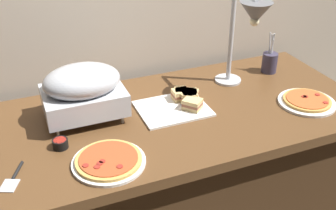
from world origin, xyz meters
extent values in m
cube|color=brown|center=(0.00, 0.00, 0.73)|extent=(1.90, 0.84, 0.05)
cube|color=#3C2715|center=(0.00, 0.00, 0.35)|extent=(1.75, 0.74, 0.71)
cylinder|color=#B7BABF|center=(-0.51, 0.01, 0.78)|extent=(0.01, 0.01, 0.04)
cylinder|color=#B7BABF|center=(-0.23, 0.01, 0.78)|extent=(0.01, 0.01, 0.04)
cylinder|color=#B7BABF|center=(-0.51, 0.22, 0.78)|extent=(0.01, 0.01, 0.04)
cylinder|color=#B7BABF|center=(-0.23, 0.22, 0.78)|extent=(0.01, 0.01, 0.04)
cube|color=#B7BABF|center=(-0.37, 0.12, 0.85)|extent=(0.36, 0.27, 0.10)
ellipsoid|color=#B7BABF|center=(-0.37, 0.12, 0.95)|extent=(0.34, 0.25, 0.14)
cylinder|color=#B7BABF|center=(0.42, 0.20, 0.77)|extent=(0.14, 0.14, 0.01)
cylinder|color=#B7BABF|center=(0.42, 0.20, 1.01)|extent=(0.02, 0.02, 0.47)
cone|color=#595B60|center=(0.42, 0.01, 1.19)|extent=(0.15, 0.15, 0.10)
sphere|color=#F9EAB2|center=(0.42, 0.01, 1.15)|extent=(0.04, 0.04, 0.04)
cylinder|color=white|center=(-0.36, -0.25, 0.77)|extent=(0.29, 0.29, 0.01)
cylinder|color=gold|center=(-0.36, -0.25, 0.78)|extent=(0.26, 0.26, 0.01)
cylinder|color=#B74723|center=(-0.36, -0.25, 0.79)|extent=(0.23, 0.23, 0.00)
cylinder|color=maroon|center=(-0.46, -0.27, 0.79)|extent=(0.02, 0.02, 0.00)
cylinder|color=maroon|center=(-0.42, -0.29, 0.79)|extent=(0.02, 0.02, 0.00)
cylinder|color=maroon|center=(-0.39, -0.27, 0.79)|extent=(0.02, 0.02, 0.00)
cylinder|color=maroon|center=(-0.34, -0.32, 0.79)|extent=(0.02, 0.02, 0.00)
cylinder|color=maroon|center=(-0.40, -0.28, 0.79)|extent=(0.02, 0.02, 0.00)
cylinder|color=white|center=(0.65, -0.16, 0.77)|extent=(0.28, 0.28, 0.01)
cylinder|color=#C68E42|center=(0.65, -0.16, 0.78)|extent=(0.23, 0.23, 0.01)
cylinder|color=#C65628|center=(0.65, -0.16, 0.79)|extent=(0.20, 0.20, 0.00)
cylinder|color=maroon|center=(0.65, -0.14, 0.79)|extent=(0.02, 0.02, 0.00)
cylinder|color=maroon|center=(0.65, -0.14, 0.79)|extent=(0.02, 0.02, 0.00)
cylinder|color=maroon|center=(0.72, -0.15, 0.79)|extent=(0.02, 0.02, 0.00)
cylinder|color=maroon|center=(0.70, -0.23, 0.79)|extent=(0.02, 0.02, 0.00)
cube|color=white|center=(0.03, 0.03, 0.77)|extent=(0.33, 0.27, 0.01)
cube|color=tan|center=(0.10, 0.11, 0.78)|extent=(0.08, 0.08, 0.02)
cube|color=brown|center=(0.10, 0.11, 0.80)|extent=(0.08, 0.08, 0.01)
cube|color=tan|center=(0.10, 0.11, 0.81)|extent=(0.08, 0.08, 0.02)
cube|color=tan|center=(0.11, -0.01, 0.78)|extent=(0.10, 0.11, 0.02)
cube|color=brown|center=(0.11, -0.01, 0.80)|extent=(0.10, 0.11, 0.01)
cube|color=tan|center=(0.11, -0.01, 0.81)|extent=(0.10, 0.11, 0.02)
cube|color=tan|center=(0.09, 0.09, 0.78)|extent=(0.08, 0.07, 0.02)
cube|color=brown|center=(0.09, 0.09, 0.80)|extent=(0.08, 0.07, 0.01)
cube|color=tan|center=(0.09, 0.09, 0.81)|extent=(0.08, 0.07, 0.02)
cube|color=tan|center=(0.13, 0.06, 0.78)|extent=(0.11, 0.11, 0.02)
cube|color=brown|center=(0.13, 0.06, 0.80)|extent=(0.11, 0.11, 0.01)
cube|color=tan|center=(0.13, 0.06, 0.81)|extent=(0.11, 0.11, 0.02)
cube|color=tan|center=(0.13, 0.07, 0.78)|extent=(0.10, 0.10, 0.02)
cube|color=brown|center=(0.13, 0.07, 0.80)|extent=(0.10, 0.10, 0.01)
cube|color=tan|center=(0.13, 0.07, 0.81)|extent=(0.10, 0.10, 0.02)
cylinder|color=black|center=(-0.52, -0.08, 0.78)|extent=(0.06, 0.06, 0.04)
cylinder|color=maroon|center=(-0.52, -0.08, 0.80)|extent=(0.05, 0.05, 0.01)
cylinder|color=#383347|center=(0.69, 0.21, 0.82)|extent=(0.08, 0.08, 0.11)
cylinder|color=#B7BABF|center=(0.68, 0.22, 0.89)|extent=(0.01, 0.03, 0.19)
cylinder|color=#B7BABF|center=(0.68, 0.23, 0.88)|extent=(0.02, 0.02, 0.18)
cylinder|color=#B7BABF|center=(0.69, 0.21, 0.87)|extent=(0.01, 0.02, 0.16)
cylinder|color=#B7BABF|center=(0.70, 0.23, 0.89)|extent=(0.02, 0.03, 0.19)
cylinder|color=#B7BABF|center=(0.69, 0.22, 0.89)|extent=(0.01, 0.02, 0.18)
cube|color=#B7BABF|center=(-0.73, -0.25, 0.76)|extent=(0.08, 0.09, 0.00)
cylinder|color=black|center=(-0.69, -0.17, 0.76)|extent=(0.05, 0.10, 0.01)
camera|label=1|loc=(-0.63, -1.51, 1.76)|focal=43.98mm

